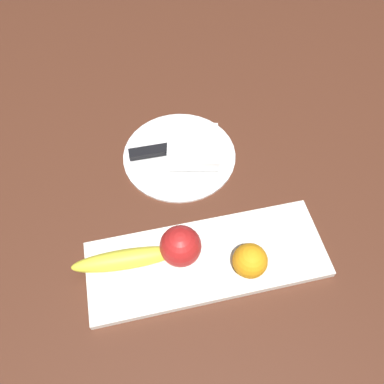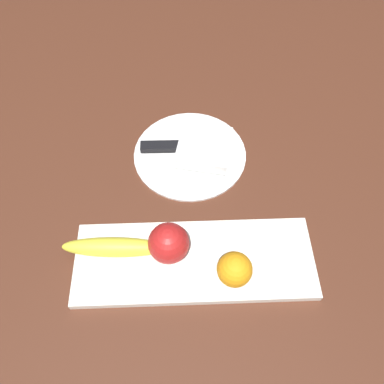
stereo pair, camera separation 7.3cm
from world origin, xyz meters
The scene contains 8 objects.
ground_plane centered at (0.00, 0.00, 0.00)m, with size 2.40×2.40×0.00m, color #4A2618.
fruit_tray centered at (0.02, 0.00, 0.01)m, with size 0.43×0.15×0.01m, color white.
apple centered at (-0.02, 0.02, 0.05)m, with size 0.07×0.07×0.07m, color #B11D1C.
banana centered at (-0.12, 0.02, 0.03)m, with size 0.19×0.04×0.04m, color yellow.
orange_near_apple centered at (0.09, -0.03, 0.05)m, with size 0.06×0.06×0.06m, color orange.
dinner_plate centered at (0.02, 0.25, 0.00)m, with size 0.24×0.24×0.01m, color white.
folded_napkin centered at (0.05, 0.25, 0.02)m, with size 0.11×0.11×0.03m, color white.
knife centered at (-0.02, 0.26, 0.01)m, with size 0.18×0.03×0.01m.
Camera 1 is at (-0.06, -0.27, 0.65)m, focal length 36.09 mm.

